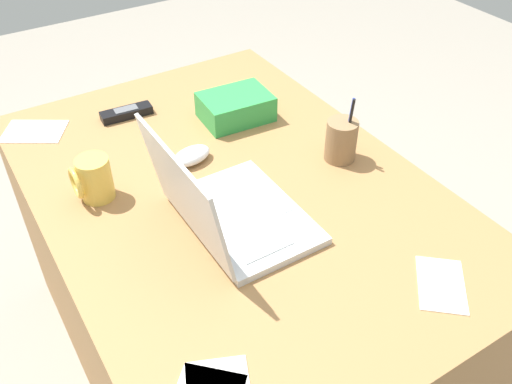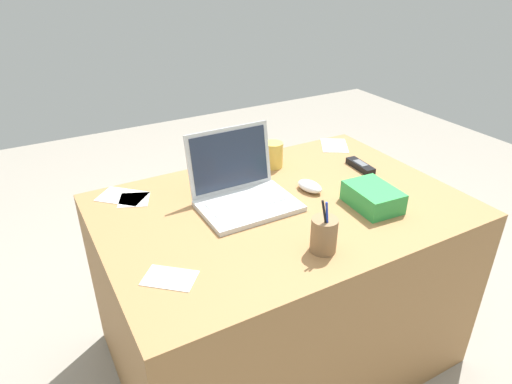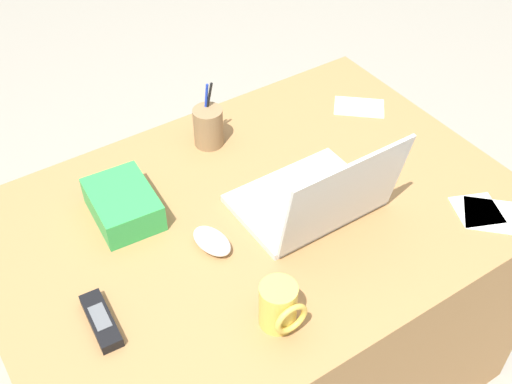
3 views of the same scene
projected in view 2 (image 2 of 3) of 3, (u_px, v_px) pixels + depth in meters
The scene contains 12 objects.
ground_plane at pixel (278, 347), 1.94m from camera, with size 6.00×6.00×0.00m, color gray.
desk at pixel (280, 283), 1.77m from camera, with size 1.27×0.87×0.71m, color #9E7042.
laptop at pixel (242, 190), 1.59m from camera, with size 0.33×0.28×0.25m.
computer_mouse at pixel (310, 186), 1.68m from camera, with size 0.06×0.11×0.04m, color white.
coffee_mug_white at pixel (273, 154), 1.86m from camera, with size 0.08×0.09×0.11m.
cordless_phone at pixel (360, 166), 1.86m from camera, with size 0.05×0.15×0.03m.
pen_holder at pixel (324, 235), 1.33m from camera, with size 0.08×0.08×0.18m.
snack_bag at pixel (373, 197), 1.57m from camera, with size 0.14×0.19×0.07m, color green.
paper_note_near_laptop at pixel (122, 196), 1.65m from camera, with size 0.11×0.17×0.00m, color white.
paper_note_left at pixel (134, 200), 1.63m from camera, with size 0.10×0.11×0.00m, color white.
paper_note_right at pixel (334, 145), 2.08m from camera, with size 0.11×0.16×0.00m, color white.
paper_note_front at pixel (170, 278), 1.24m from camera, with size 0.14×0.09×0.00m, color white.
Camera 2 is at (-0.76, -1.17, 1.51)m, focal length 31.72 mm.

